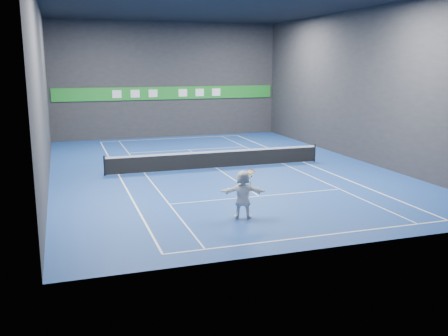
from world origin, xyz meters
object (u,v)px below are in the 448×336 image
object	(u,v)px
player	(243,194)
tennis_racket	(251,173)
tennis_ball	(241,138)
tennis_net	(217,159)

from	to	relation	value
player	tennis_racket	bearing A→B (deg)	-153.44
tennis_racket	tennis_ball	bearing A→B (deg)	-177.85
tennis_net	tennis_racket	size ratio (longest dim) A/B	17.50
player	tennis_racket	size ratio (longest dim) A/B	2.62
player	tennis_ball	distance (m)	2.19
tennis_ball	tennis_net	distance (m)	9.66
tennis_net	tennis_ball	bearing A→B (deg)	-101.79
tennis_net	player	bearing A→B (deg)	-101.16
tennis_ball	tennis_net	world-z (taller)	tennis_ball
player	tennis_net	size ratio (longest dim) A/B	0.15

